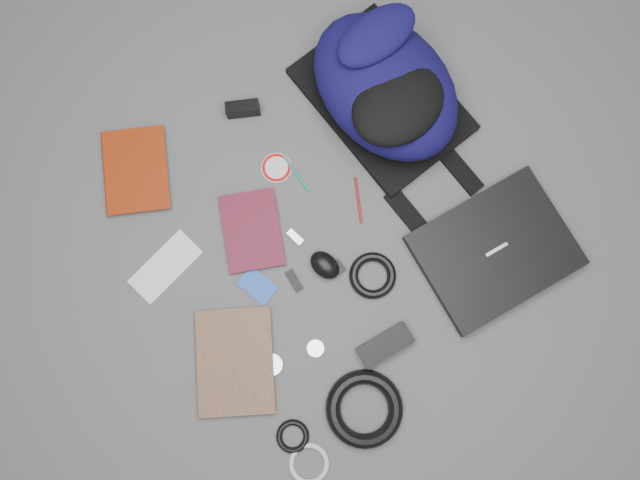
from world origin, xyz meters
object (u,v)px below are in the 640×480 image
dvd_case (252,231)px  compact_camera (243,109)px  mouse (325,265)px  comic_book (197,364)px  laptop (495,250)px  power_brick (385,345)px  backpack (385,87)px  textbook_red (104,174)px

dvd_case → compact_camera: bearing=85.3°
compact_camera → dvd_case: bearing=-92.0°
compact_camera → mouse: size_ratio=1.05×
mouse → comic_book: bearing=170.7°
laptop → power_brick: laptop is taller
dvd_case → mouse: size_ratio=2.44×
backpack → compact_camera: backpack is taller
mouse → textbook_red: bearing=110.5°
textbook_red → comic_book: size_ratio=0.85×
dvd_case → compact_camera: (0.13, 0.31, 0.02)m
power_brick → dvd_case: bearing=109.2°
textbook_red → compact_camera: size_ratio=2.55×
compact_camera → comic_book: bearing=-106.0°
laptop → mouse: (-0.42, 0.18, 0.00)m
compact_camera → laptop: bearing=-36.9°
textbook_red → compact_camera: compact_camera is taller
dvd_case → mouse: mouse is taller
backpack → compact_camera: 0.40m
comic_book → compact_camera: size_ratio=2.99×
laptop → compact_camera: compact_camera is taller
textbook_red → dvd_case: (0.29, -0.33, -0.00)m
laptop → backpack: bearing=95.0°
dvd_case → mouse: bearing=-35.3°
backpack → textbook_red: 0.80m
mouse → power_brick: mouse is taller
laptop → mouse: mouse is taller
comic_book → dvd_case: comic_book is taller
dvd_case → power_brick: bearing=-50.2°
textbook_red → compact_camera: (0.42, -0.02, 0.01)m
textbook_red → dvd_case: 0.44m
dvd_case → textbook_red: bearing=149.6°
backpack → laptop: bearing=-93.6°
backpack → power_brick: bearing=-128.5°
comic_book → compact_camera: compact_camera is taller
textbook_red → power_brick: power_brick is taller
compact_camera → power_brick: (0.04, -0.75, -0.01)m
textbook_red → dvd_case: size_ratio=1.10×
textbook_red → mouse: 0.66m
backpack → power_brick: size_ratio=3.49×
laptop → compact_camera: bearing=120.3°
laptop → dvd_case: (-0.55, 0.36, -0.01)m
mouse → power_brick: (0.04, -0.26, -0.01)m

